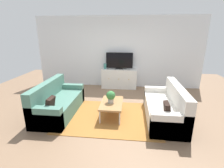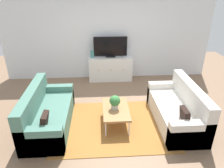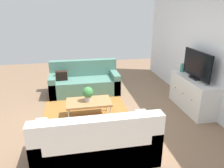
{
  "view_description": "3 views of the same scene",
  "coord_description": "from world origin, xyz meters",
  "views": [
    {
      "loc": [
        0.5,
        -4.05,
        2.13
      ],
      "look_at": [
        0.0,
        0.41,
        0.72
      ],
      "focal_mm": 26.93,
      "sensor_mm": 36.0,
      "label": 1
    },
    {
      "loc": [
        -0.28,
        -3.89,
        2.79
      ],
      "look_at": [
        0.0,
        0.41,
        0.72
      ],
      "focal_mm": 33.64,
      "sensor_mm": 36.0,
      "label": 2
    },
    {
      "loc": [
        4.12,
        -0.37,
        2.27
      ],
      "look_at": [
        0.0,
        0.41,
        0.72
      ],
      "focal_mm": 33.75,
      "sensor_mm": 36.0,
      "label": 3
    }
  ],
  "objects": [
    {
      "name": "coffee_table",
      "position": [
        0.05,
        -0.1,
        0.36
      ],
      "size": [
        0.55,
        0.94,
        0.39
      ],
      "color": "#A37547",
      "rests_on": "ground_plane"
    },
    {
      "name": "tv_console",
      "position": [
        0.07,
        2.27,
        0.37
      ],
      "size": [
        1.34,
        0.47,
        0.75
      ],
      "color": "white",
      "rests_on": "ground_plane"
    },
    {
      "name": "area_rug",
      "position": [
        0.0,
        -0.15,
        0.01
      ],
      "size": [
        2.5,
        1.9,
        0.01
      ],
      "primitive_type": "cube",
      "color": "#9E662D",
      "rests_on": "ground_plane"
    },
    {
      "name": "ground_plane",
      "position": [
        0.0,
        0.0,
        0.0
      ],
      "size": [
        10.0,
        10.0,
        0.0
      ],
      "primitive_type": "plane",
      "color": "#84664C"
    },
    {
      "name": "wall_back",
      "position": [
        0.0,
        2.55,
        1.35
      ],
      "size": [
        6.4,
        0.12,
        2.7
      ],
      "primitive_type": "cube",
      "color": "white",
      "rests_on": "ground_plane"
    },
    {
      "name": "flat_screen_tv",
      "position": [
        0.07,
        2.29,
        1.06
      ],
      "size": [
        1.01,
        0.16,
        0.63
      ],
      "color": "black",
      "rests_on": "tv_console"
    },
    {
      "name": "couch_right_side",
      "position": [
        1.44,
        -0.1,
        0.29
      ],
      "size": [
        0.82,
        1.85,
        0.87
      ],
      "color": "silver",
      "rests_on": "ground_plane"
    },
    {
      "name": "potted_plant",
      "position": [
        0.03,
        -0.11,
        0.56
      ],
      "size": [
        0.23,
        0.23,
        0.31
      ],
      "color": "#B7B2A8",
      "rests_on": "coffee_table"
    },
    {
      "name": "glass_vase",
      "position": [
        -0.48,
        2.27,
        0.85
      ],
      "size": [
        0.11,
        0.11,
        0.2
      ],
      "primitive_type": "cylinder",
      "color": "teal",
      "rests_on": "tv_console"
    },
    {
      "name": "couch_left_side",
      "position": [
        -1.44,
        -0.1,
        0.29
      ],
      "size": [
        0.82,
        1.85,
        0.87
      ],
      "color": "#4C7A6B",
      "rests_on": "ground_plane"
    }
  ]
}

